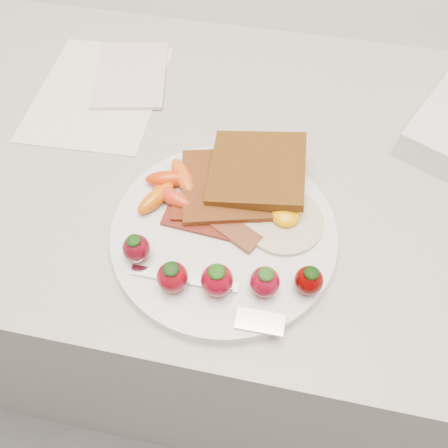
# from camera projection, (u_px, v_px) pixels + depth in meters

# --- Properties ---
(counter) EXTENTS (2.00, 0.60, 0.90)m
(counter) POSITION_uv_depth(u_px,v_px,m) (246.00, 292.00, 0.98)
(counter) COLOR gray
(counter) RESTS_ON ground
(plate) EXTENTS (0.27, 0.27, 0.02)m
(plate) POSITION_uv_depth(u_px,v_px,m) (224.00, 233.00, 0.53)
(plate) COLOR silver
(plate) RESTS_ON counter
(toast_lower) EXTENTS (0.14, 0.14, 0.01)m
(toast_lower) POSITION_uv_depth(u_px,v_px,m) (228.00, 186.00, 0.55)
(toast_lower) COLOR #331504
(toast_lower) RESTS_ON plate
(toast_upper) EXTENTS (0.13, 0.12, 0.03)m
(toast_upper) POSITION_uv_depth(u_px,v_px,m) (257.00, 169.00, 0.54)
(toast_upper) COLOR #422210
(toast_upper) RESTS_ON toast_lower
(fried_egg) EXTENTS (0.12, 0.12, 0.02)m
(fried_egg) POSITION_uv_depth(u_px,v_px,m) (284.00, 219.00, 0.52)
(fried_egg) COLOR silver
(fried_egg) RESTS_ON plate
(bacon_strips) EXTENTS (0.12, 0.07, 0.01)m
(bacon_strips) POSITION_uv_depth(u_px,v_px,m) (214.00, 219.00, 0.52)
(bacon_strips) COLOR #4D150F
(bacon_strips) RESTS_ON plate
(baby_carrots) EXTENTS (0.07, 0.10, 0.02)m
(baby_carrots) POSITION_uv_depth(u_px,v_px,m) (170.00, 187.00, 0.54)
(baby_carrots) COLOR #C63407
(baby_carrots) RESTS_ON plate
(strawberries) EXTENTS (0.22, 0.06, 0.04)m
(strawberries) POSITION_uv_depth(u_px,v_px,m) (219.00, 274.00, 0.46)
(strawberries) COLOR #5A0715
(strawberries) RESTS_ON plate
(fork) EXTENTS (0.18, 0.05, 0.00)m
(fork) POSITION_uv_depth(u_px,v_px,m) (218.00, 297.00, 0.47)
(fork) COLOR silver
(fork) RESTS_ON plate
(paper_sheet) EXTENTS (0.20, 0.25, 0.00)m
(paper_sheet) POSITION_uv_depth(u_px,v_px,m) (99.00, 92.00, 0.68)
(paper_sheet) COLOR silver
(paper_sheet) RESTS_ON counter
(notepad) EXTENTS (0.14, 0.18, 0.01)m
(notepad) POSITION_uv_depth(u_px,v_px,m) (131.00, 74.00, 0.69)
(notepad) COLOR beige
(notepad) RESTS_ON paper_sheet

